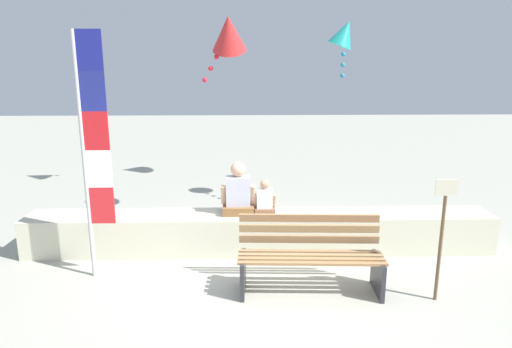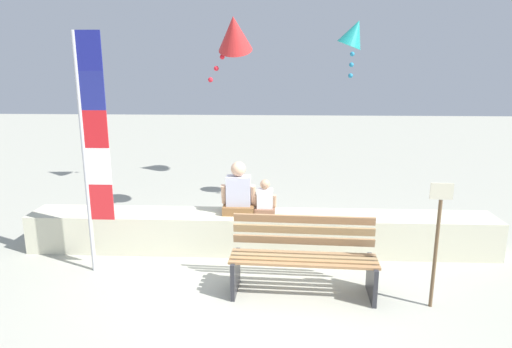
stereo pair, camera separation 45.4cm
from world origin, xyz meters
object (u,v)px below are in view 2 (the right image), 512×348
(person_child, at_px, (265,200))
(sign_post, at_px, (437,236))
(park_bench, at_px, (303,258))
(kite_red, at_px, (234,34))
(person_adult, at_px, (239,193))
(flag_banner, at_px, (91,141))
(kite_teal, at_px, (354,34))

(person_child, bearing_deg, sign_post, -38.97)
(park_bench, relative_size, kite_red, 1.55)
(park_bench, relative_size, person_child, 3.45)
(sign_post, bearing_deg, person_child, 141.03)
(person_adult, height_order, person_child, person_adult)
(park_bench, xyz_separation_m, flag_banner, (-2.64, 0.43, 1.33))
(flag_banner, distance_m, kite_teal, 4.81)
(park_bench, relative_size, kite_teal, 1.68)
(park_bench, distance_m, kite_red, 3.76)
(park_bench, bearing_deg, person_adult, 124.90)
(park_bench, bearing_deg, kite_teal, 72.74)
(kite_teal, bearing_deg, sign_post, -82.86)
(person_adult, height_order, kite_red, kite_red)
(sign_post, bearing_deg, kite_teal, 97.14)
(person_child, relative_size, flag_banner, 0.17)
(park_bench, bearing_deg, person_child, 111.37)
(kite_red, bearing_deg, kite_teal, 22.36)
(person_adult, relative_size, kite_teal, 0.73)
(park_bench, relative_size, person_adult, 2.28)
(flag_banner, height_order, kite_teal, kite_teal)
(person_child, distance_m, sign_post, 2.48)
(person_adult, bearing_deg, park_bench, -55.10)
(person_adult, xyz_separation_m, kite_red, (-0.14, 1.12, 2.30))
(kite_red, relative_size, kite_teal, 1.08)
(flag_banner, bearing_deg, sign_post, -10.16)
(person_child, xyz_separation_m, flag_banner, (-2.15, -0.83, 0.99))
(person_adult, relative_size, flag_banner, 0.25)
(flag_banner, bearing_deg, person_child, 21.02)
(kite_teal, height_order, sign_post, kite_teal)
(person_child, distance_m, flag_banner, 2.51)
(person_child, bearing_deg, park_bench, -68.63)
(sign_post, bearing_deg, person_adult, 146.02)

